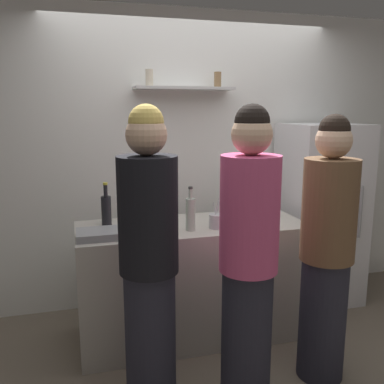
% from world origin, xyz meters
% --- Properties ---
extents(ground_plane, '(5.28, 5.28, 0.00)m').
position_xyz_m(ground_plane, '(0.00, 0.00, 0.00)').
color(ground_plane, '#726656').
extents(back_wall_assembly, '(4.80, 0.32, 2.60)m').
position_xyz_m(back_wall_assembly, '(-0.00, 1.25, 1.30)').
color(back_wall_assembly, white).
rests_on(back_wall_assembly, ground).
extents(refrigerator, '(0.66, 0.65, 1.63)m').
position_xyz_m(refrigerator, '(1.12, 0.85, 0.81)').
color(refrigerator, white).
rests_on(refrigerator, ground).
extents(counter, '(1.72, 0.67, 0.90)m').
position_xyz_m(counter, '(-0.19, 0.52, 0.45)').
color(counter, '#B7B2A8').
rests_on(counter, ground).
extents(baking_pan, '(0.34, 0.24, 0.05)m').
position_xyz_m(baking_pan, '(-0.87, 0.36, 0.92)').
color(baking_pan, gray).
rests_on(baking_pan, counter).
extents(utensil_holder, '(0.12, 0.12, 0.21)m').
position_xyz_m(utensil_holder, '(-0.04, 0.38, 0.95)').
color(utensil_holder, '#B2B2B7').
rests_on(utensil_holder, counter).
extents(wine_bottle_dark_glass, '(0.07, 0.07, 0.32)m').
position_xyz_m(wine_bottle_dark_glass, '(-0.81, 0.67, 1.02)').
color(wine_bottle_dark_glass, black).
rests_on(wine_bottle_dark_glass, counter).
extents(wine_bottle_pale_glass, '(0.07, 0.07, 0.32)m').
position_xyz_m(wine_bottle_pale_glass, '(-0.24, 0.37, 1.02)').
color(wine_bottle_pale_glass, '#B2BFB2').
rests_on(wine_bottle_pale_glass, counter).
extents(wine_bottle_green_glass, '(0.07, 0.07, 0.31)m').
position_xyz_m(wine_bottle_green_glass, '(-0.51, 0.40, 1.02)').
color(wine_bottle_green_glass, '#19471E').
rests_on(wine_bottle_green_glass, counter).
extents(water_bottle_plastic, '(0.09, 0.09, 0.24)m').
position_xyz_m(water_bottle_plastic, '(0.12, 0.56, 1.00)').
color(water_bottle_plastic, silver).
rests_on(water_bottle_plastic, counter).
extents(person_blonde, '(0.34, 0.34, 1.78)m').
position_xyz_m(person_blonde, '(-0.64, -0.18, 0.89)').
color(person_blonde, '#262633').
rests_on(person_blonde, ground).
extents(person_pink_top, '(0.34, 0.34, 1.79)m').
position_xyz_m(person_pink_top, '(-0.09, -0.32, 0.89)').
color(person_pink_top, '#262633').
rests_on(person_pink_top, ground).
extents(person_brown_jacket, '(0.34, 0.34, 1.73)m').
position_xyz_m(person_brown_jacket, '(0.49, -0.22, 0.86)').
color(person_brown_jacket, '#262633').
rests_on(person_brown_jacket, ground).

